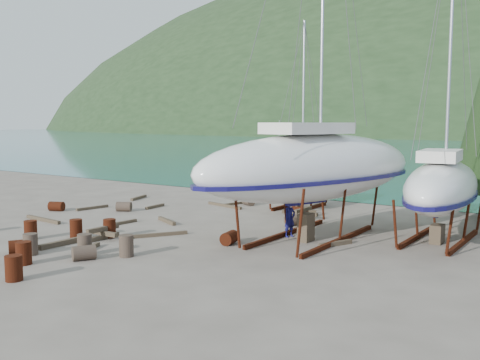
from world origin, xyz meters
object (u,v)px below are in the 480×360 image
Objects in this scene: large_sailboat_near at (313,167)px; worker at (290,219)px; small_sailboat_shore at (300,178)px; large_sailboat_far at (442,186)px.

worker is (-1.08, -0.24, -2.50)m from large_sailboat_near.
large_sailboat_near is 9.00m from small_sailboat_shore.
large_sailboat_far is at bearing 45.89° from large_sailboat_near.
large_sailboat_near is 1.80× the size of small_sailboat_shore.
large_sailboat_near reaches higher than small_sailboat_shore.
large_sailboat_near reaches higher than large_sailboat_far.
large_sailboat_far is (5.02, 2.83, -0.81)m from large_sailboat_near.
small_sailboat_shore is (-9.77, 4.67, -0.64)m from large_sailboat_far.
large_sailboat_far is 10.85m from small_sailboat_shore.
large_sailboat_far is 1.35× the size of small_sailboat_shore.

